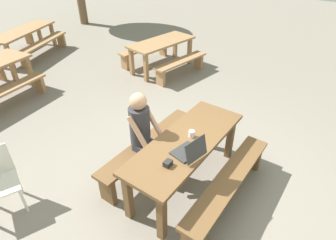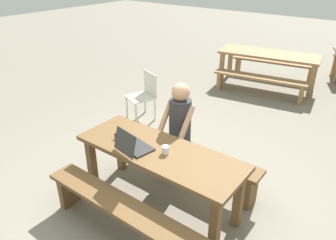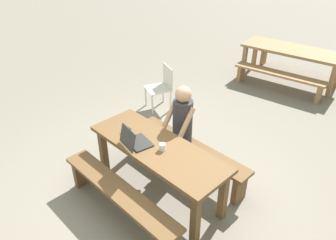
% 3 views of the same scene
% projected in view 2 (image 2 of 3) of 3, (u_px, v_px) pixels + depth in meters
% --- Properties ---
extents(ground_plane, '(30.00, 30.00, 0.00)m').
position_uv_depth(ground_plane, '(160.00, 204.00, 3.89)').
color(ground_plane, gray).
extents(picnic_table_front, '(1.97, 0.71, 0.77)m').
position_uv_depth(picnic_table_front, '(159.00, 159.00, 3.59)').
color(picnic_table_front, brown).
rests_on(picnic_table_front, ground).
extents(bench_near, '(1.94, 0.30, 0.46)m').
position_uv_depth(bench_near, '(120.00, 211.00, 3.27)').
color(bench_near, brown).
rests_on(bench_near, ground).
extents(bench_far, '(1.94, 0.30, 0.46)m').
position_uv_depth(bench_far, '(190.00, 156.00, 4.18)').
color(bench_far, brown).
rests_on(bench_far, ground).
extents(laptop, '(0.39, 0.38, 0.27)m').
position_uv_depth(laptop, '(132.00, 146.00, 3.49)').
color(laptop, '#2D2D2D').
rests_on(laptop, picnic_table_front).
extents(small_pouch, '(0.10, 0.08, 0.07)m').
position_uv_depth(small_pouch, '(120.00, 136.00, 3.75)').
color(small_pouch, black).
rests_on(small_pouch, picnic_table_front).
extents(coffee_mug, '(0.08, 0.08, 0.09)m').
position_uv_depth(coffee_mug, '(166.00, 150.00, 3.45)').
color(coffee_mug, white).
rests_on(coffee_mug, picnic_table_front).
extents(person_seated, '(0.39, 0.40, 1.32)m').
position_uv_depth(person_seated, '(178.00, 125.00, 4.05)').
color(person_seated, '#333847').
rests_on(person_seated, ground).
extents(plastic_chair, '(0.57, 0.57, 0.86)m').
position_uv_depth(plastic_chair, '(144.00, 94.00, 5.79)').
color(plastic_chair, silver).
rests_on(plastic_chair, ground).
extents(picnic_table_mid, '(2.26, 1.12, 0.77)m').
position_uv_depth(picnic_table_mid, '(269.00, 58.00, 7.18)').
color(picnic_table_mid, '#9E754C').
rests_on(picnic_table_mid, ground).
extents(bench_mid_south, '(1.97, 0.59, 0.42)m').
position_uv_depth(bench_mid_south, '(259.00, 81.00, 6.81)').
color(bench_mid_south, '#9E754C').
rests_on(bench_mid_south, ground).
extents(bench_mid_north, '(1.97, 0.59, 0.42)m').
position_uv_depth(bench_mid_north, '(273.00, 65.00, 7.85)').
color(bench_mid_north, '#9E754C').
rests_on(bench_mid_north, ground).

